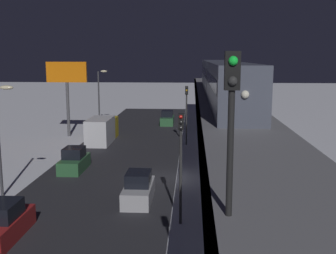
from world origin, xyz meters
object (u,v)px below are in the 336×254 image
Objects in this scene: subway_train at (221,78)px; commercial_billboard at (67,80)px; sedan_green_2 at (167,119)px; sedan_silver at (139,189)px; box_truck at (102,130)px; rail_signal at (231,106)px; sedan_green at (74,161)px; traffic_light_near at (181,153)px; traffic_light_mid at (187,107)px; sedan_red at (3,224)px.

commercial_billboard is at bearing -22.85° from subway_train.
commercial_billboard is (11.32, 9.56, 6.03)m from sedan_green_2.
subway_train is at bearing 66.23° from sedan_silver.
commercial_billboard is (4.72, -2.91, 5.48)m from box_truck.
rail_signal reaches higher than subway_train.
sedan_green_2 is at bearing -84.69° from rail_signal.
sedan_green is at bearing 108.41° from commercial_billboard.
traffic_light_mid is at bearing -90.00° from traffic_light_near.
subway_train reaches higher than box_truck.
sedan_silver is at bearing -90.00° from sedan_green_2.
sedan_green and sedan_red have the same top height.
traffic_light_mid is at bearing -87.42° from rail_signal.
sedan_silver is (6.34, 14.39, -6.62)m from subway_train.
traffic_light_near reaches higher than sedan_green_2.
subway_train is at bearing 157.15° from commercial_billboard.
subway_train is 16.12m from sedan_green.
rail_signal is at bearing 136.60° from sedan_red.
sedan_green_2 is 0.96× the size of sedan_silver.
sedan_green_2 is at bearing -117.89° from box_truck.
rail_signal reaches higher than commercial_billboard.
rail_signal is 16.73m from sedan_red.
rail_signal is at bearing 107.36° from box_truck.
sedan_green_2 is 15.99m from commercial_billboard.
traffic_light_near reaches higher than box_truck.
sedan_green_2 is at bearing -69.55° from subway_train.
subway_train is 8.29× the size of sedan_red.
rail_signal is 13.48m from traffic_light_near.
subway_train reaches higher than commercial_billboard.
sedan_silver is 0.68× the size of traffic_light_near.
traffic_light_near is at bearing 130.93° from sedan_green.
subway_train is 9.22× the size of rail_signal.
traffic_light_mid is at bearing -77.96° from sedan_green_2.
sedan_green is 13.20m from sedan_red.
commercial_billboard is at bearing -31.69° from box_truck.
traffic_light_mid reaches higher than sedan_silver.
sedan_silver and sedan_red have the same top height.
subway_train reaches higher than sedan_green.
box_truck is at bearing -117.89° from sedan_green_2.
traffic_light_mid is at bearing -44.69° from subway_train.
commercial_billboard is (11.32, -21.83, 6.03)m from sedan_silver.
sedan_green and sedan_green_2 have the same top height.
box_truck is at bearing -89.54° from sedan_red.
subway_train is at bearing -100.78° from traffic_light_near.
traffic_light_near is at bearing 119.15° from commercial_billboard.
sedan_green_2 is 14.12m from box_truck.
sedan_red is 25.90m from traffic_light_mid.
sedan_silver is 20.04m from box_truck.
rail_signal is at bearing 112.40° from commercial_billboard.
sedan_green_2 is (-6.40, -24.33, 0.00)m from sedan_green.
rail_signal is at bearing 96.89° from traffic_light_near.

